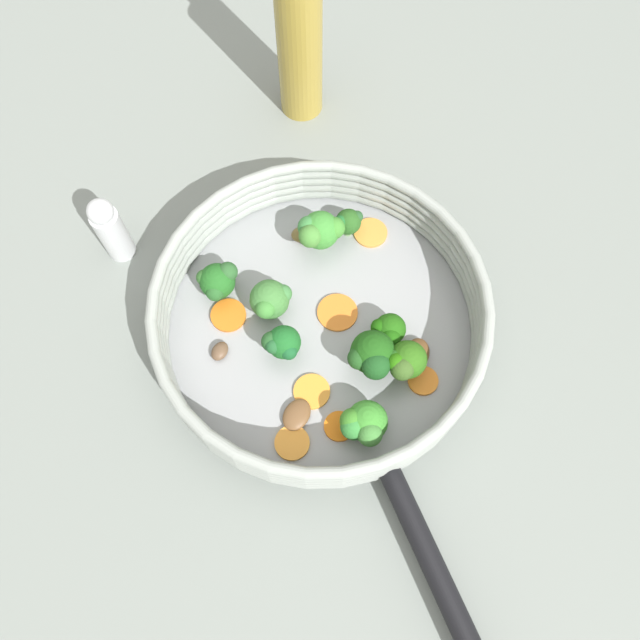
% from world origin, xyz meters
% --- Properties ---
extents(ground_plane, '(4.00, 4.00, 0.00)m').
position_xyz_m(ground_plane, '(0.00, 0.00, 0.00)').
color(ground_plane, gray).
extents(skillet, '(0.34, 0.34, 0.01)m').
position_xyz_m(skillet, '(0.00, 0.00, 0.01)').
color(skillet, '#939699').
rests_on(skillet, ground_plane).
extents(skillet_rim_wall, '(0.35, 0.35, 0.06)m').
position_xyz_m(skillet_rim_wall, '(0.00, 0.00, 0.04)').
color(skillet_rim_wall, '#959C95').
rests_on(skillet_rim_wall, skillet).
extents(skillet_handle, '(0.23, 0.09, 0.02)m').
position_xyz_m(skillet_handle, '(-0.28, -0.08, 0.02)').
color(skillet_handle, black).
rests_on(skillet_handle, skillet).
extents(skillet_rivet_left, '(0.01, 0.01, 0.01)m').
position_xyz_m(skillet_rivet_left, '(-0.16, -0.02, 0.02)').
color(skillet_rivet_left, '#8F9899').
rests_on(skillet_rivet_left, skillet).
extents(skillet_rivet_right, '(0.01, 0.01, 0.01)m').
position_xyz_m(skillet_rivet_right, '(-0.15, -0.07, 0.02)').
color(skillet_rivet_right, '#929795').
rests_on(skillet_rivet_right, skillet).
extents(carrot_slice_0, '(0.04, 0.04, 0.00)m').
position_xyz_m(carrot_slice_0, '(-0.11, -0.01, 0.01)').
color(carrot_slice_0, orange).
rests_on(carrot_slice_0, skillet).
extents(carrot_slice_1, '(0.04, 0.04, 0.00)m').
position_xyz_m(carrot_slice_1, '(-0.08, -0.10, 0.01)').
color(carrot_slice_1, orange).
rests_on(carrot_slice_1, skillet).
extents(carrot_slice_2, '(0.05, 0.05, 0.00)m').
position_xyz_m(carrot_slice_2, '(0.11, -0.07, 0.01)').
color(carrot_slice_2, orange).
rests_on(carrot_slice_2, skillet).
extents(carrot_slice_3, '(0.04, 0.04, 0.00)m').
position_xyz_m(carrot_slice_3, '(-0.13, 0.04, 0.01)').
color(carrot_slice_3, '#F69935').
rests_on(carrot_slice_3, skillet).
extents(carrot_slice_4, '(0.05, 0.05, 0.00)m').
position_xyz_m(carrot_slice_4, '(-0.07, 0.02, 0.01)').
color(carrot_slice_4, orange).
rests_on(carrot_slice_4, skillet).
extents(carrot_slice_5, '(0.05, 0.05, 0.00)m').
position_xyz_m(carrot_slice_5, '(0.02, 0.10, 0.01)').
color(carrot_slice_5, orange).
rests_on(carrot_slice_5, skillet).
extents(carrot_slice_6, '(0.06, 0.06, 0.00)m').
position_xyz_m(carrot_slice_6, '(0.01, -0.02, 0.01)').
color(carrot_slice_6, orange).
rests_on(carrot_slice_6, skillet).
extents(broccoli_floret_0, '(0.05, 0.05, 0.06)m').
position_xyz_m(broccoli_floret_0, '(-0.05, -0.05, 0.05)').
color(broccoli_floret_0, '#749757').
rests_on(broccoli_floret_0, skillet).
extents(broccoli_floret_1, '(0.05, 0.05, 0.05)m').
position_xyz_m(broccoli_floret_1, '(0.02, 0.05, 0.04)').
color(broccoli_floret_1, '#6DA752').
rests_on(broccoli_floret_1, skillet).
extents(broccoli_floret_2, '(0.04, 0.04, 0.05)m').
position_xyz_m(broccoli_floret_2, '(-0.03, 0.04, 0.04)').
color(broccoli_floret_2, '#73A660').
rests_on(broccoli_floret_2, skillet).
extents(broccoli_floret_3, '(0.04, 0.04, 0.05)m').
position_xyz_m(broccoli_floret_3, '(-0.06, -0.08, 0.05)').
color(broccoli_floret_3, '#7EA650').
rests_on(broccoli_floret_3, skillet).
extents(broccoli_floret_4, '(0.03, 0.04, 0.04)m').
position_xyz_m(broccoli_floret_4, '(0.11, -0.05, 0.03)').
color(broccoli_floret_4, '#709A5C').
rests_on(broccoli_floret_4, skillet).
extents(broccoli_floret_5, '(0.04, 0.04, 0.04)m').
position_xyz_m(broccoli_floret_5, '(-0.02, -0.07, 0.04)').
color(broccoli_floret_5, '#7D9756').
rests_on(broccoli_floret_5, skillet).
extents(broccoli_floret_6, '(0.04, 0.05, 0.04)m').
position_xyz_m(broccoli_floret_6, '(0.05, 0.11, 0.04)').
color(broccoli_floret_6, '#89A960').
rests_on(broccoli_floret_6, skillet).
extents(broccoli_floret_7, '(0.05, 0.06, 0.05)m').
position_xyz_m(broccoli_floret_7, '(0.10, -0.01, 0.05)').
color(broccoli_floret_7, '#5C904F').
rests_on(broccoli_floret_7, skillet).
extents(broccoli_floret_8, '(0.05, 0.05, 0.05)m').
position_xyz_m(broccoli_floret_8, '(-0.12, -0.03, 0.04)').
color(broccoli_floret_8, '#61894A').
rests_on(broccoli_floret_8, skillet).
extents(mushroom_piece_0, '(0.02, 0.03, 0.01)m').
position_xyz_m(mushroom_piece_0, '(0.11, 0.01, 0.02)').
color(mushroom_piece_0, brown).
rests_on(mushroom_piece_0, skillet).
extents(mushroom_piece_1, '(0.04, 0.04, 0.01)m').
position_xyz_m(mushroom_piece_1, '(-0.05, -0.10, 0.02)').
color(mushroom_piece_1, brown).
rests_on(mushroom_piece_1, skillet).
extents(mushroom_piece_2, '(0.04, 0.04, 0.01)m').
position_xyz_m(mushroom_piece_2, '(-0.10, 0.04, 0.02)').
color(mushroom_piece_2, brown).
rests_on(mushroom_piece_2, skillet).
extents(mushroom_piece_3, '(0.03, 0.03, 0.01)m').
position_xyz_m(mushroom_piece_3, '(-0.02, 0.11, 0.02)').
color(mushroom_piece_3, brown).
rests_on(mushroom_piece_3, skillet).
extents(salt_shaker, '(0.03, 0.03, 0.10)m').
position_xyz_m(salt_shaker, '(0.13, 0.22, 0.05)').
color(salt_shaker, silver).
rests_on(salt_shaker, ground_plane).
extents(oil_bottle, '(0.05, 0.05, 0.26)m').
position_xyz_m(oil_bottle, '(0.32, -0.01, 0.11)').
color(oil_bottle, olive).
rests_on(oil_bottle, ground_plane).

